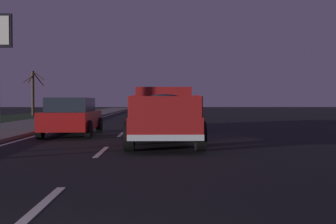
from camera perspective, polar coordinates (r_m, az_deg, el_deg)
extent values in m
plane|color=black|center=(29.62, -4.42, -1.21)|extent=(144.00, 144.00, 0.00)
cube|color=slate|center=(30.46, -15.20, -1.08)|extent=(108.00, 4.00, 0.12)
cube|color=silver|center=(5.79, -17.42, -12.46)|extent=(2.40, 0.14, 0.01)
cube|color=silver|center=(11.49, -9.24, -5.47)|extent=(2.40, 0.14, 0.01)
cube|color=silver|center=(17.34, -6.57, -3.12)|extent=(2.40, 0.14, 0.01)
cube|color=silver|center=(23.29, -5.25, -1.94)|extent=(2.40, 0.14, 0.01)
cube|color=silver|center=(29.84, -4.40, -1.19)|extent=(2.40, 0.14, 0.01)
cube|color=silver|center=(35.24, -3.94, -0.78)|extent=(2.40, 0.14, 0.01)
cube|color=silver|center=(41.88, -3.54, -0.42)|extent=(2.40, 0.14, 0.01)
cube|color=silver|center=(47.78, -3.28, -0.18)|extent=(2.40, 0.14, 0.01)
cube|color=silver|center=(53.61, -3.07, 0.00)|extent=(2.40, 0.14, 0.01)
cube|color=silver|center=(60.34, -2.89, 0.16)|extent=(2.40, 0.14, 0.01)
cube|color=silver|center=(66.07, -2.76, 0.28)|extent=(2.40, 0.14, 0.01)
cube|color=silver|center=(72.57, -2.64, 0.39)|extent=(2.40, 0.14, 0.01)
cube|color=silver|center=(78.08, -2.55, 0.46)|extent=(2.40, 0.14, 0.01)
cube|color=silver|center=(29.99, -10.93, -1.20)|extent=(108.00, 0.14, 0.01)
cube|color=maroon|center=(13.25, -0.58, -1.64)|extent=(5.41, 2.02, 0.60)
cube|color=maroon|center=(14.41, -0.67, 1.60)|extent=(2.17, 1.85, 0.90)
cube|color=#1E2833|center=(13.36, -0.59, 1.82)|extent=(0.04, 1.44, 0.50)
cube|color=maroon|center=(12.17, -4.92, 0.81)|extent=(3.02, 0.09, 0.56)
cube|color=maroon|center=(12.20, 3.92, 0.82)|extent=(3.02, 0.09, 0.56)
cube|color=maroon|center=(10.57, -0.33, 0.72)|extent=(0.09, 1.88, 0.56)
cube|color=silver|center=(10.61, -0.33, -3.61)|extent=(0.13, 2.00, 0.16)
cube|color=red|center=(10.59, -4.66, 1.79)|extent=(0.06, 0.14, 0.20)
cube|color=red|center=(10.62, 3.99, 1.79)|extent=(0.06, 0.14, 0.20)
ellipsoid|color=#232833|center=(12.15, -0.49, 1.00)|extent=(2.60, 1.53, 0.64)
sphere|color=silver|center=(12.65, -2.17, 0.39)|extent=(0.40, 0.40, 0.40)
sphere|color=beige|center=(11.56, 1.05, 0.19)|extent=(0.34, 0.34, 0.34)
cylinder|color=black|center=(15.06, -4.51, -2.22)|extent=(0.84, 0.28, 0.84)
cylinder|color=black|center=(15.09, 3.10, -2.21)|extent=(0.84, 0.28, 0.84)
cylinder|color=black|center=(11.51, -5.42, -3.37)|extent=(0.84, 0.28, 0.84)
cylinder|color=black|center=(11.55, 4.55, -3.35)|extent=(0.84, 0.28, 0.84)
cube|color=#B2B5BA|center=(21.44, -0.80, -0.55)|extent=(4.43, 1.88, 0.70)
cube|color=#1E2833|center=(21.17, -0.78, 1.13)|extent=(2.49, 1.63, 0.56)
cylinder|color=black|center=(22.94, -3.16, -1.15)|extent=(0.68, 0.22, 0.68)
cylinder|color=black|center=(22.99, 1.33, -1.14)|extent=(0.68, 0.22, 0.68)
cylinder|color=black|center=(19.95, -3.26, -1.54)|extent=(0.68, 0.22, 0.68)
cylinder|color=black|center=(20.00, 1.90, -1.53)|extent=(0.68, 0.22, 0.68)
cube|color=red|center=(19.29, -0.62, -0.63)|extent=(0.11, 1.51, 0.10)
cube|color=maroon|center=(17.23, -13.21, -1.09)|extent=(4.41, 1.83, 0.70)
cube|color=#1E2833|center=(16.97, -13.38, 1.00)|extent=(2.48, 1.60, 0.56)
cylinder|color=black|center=(18.90, -14.99, -1.76)|extent=(0.68, 0.22, 0.68)
cylinder|color=black|center=(18.57, -9.57, -1.78)|extent=(0.68, 0.22, 0.68)
cylinder|color=black|center=(16.00, -17.42, -2.35)|extent=(0.68, 0.22, 0.68)
cylinder|color=black|center=(15.62, -11.04, -2.41)|extent=(0.68, 0.22, 0.68)
cube|color=red|center=(15.13, -14.81, -1.26)|extent=(0.09, 1.51, 0.10)
cylinder|color=#423323|center=(42.75, -18.33, 2.51)|extent=(0.28, 0.28, 4.43)
cylinder|color=#423323|center=(42.53, -18.65, 4.42)|extent=(0.73, 0.38, 0.90)
cylinder|color=#423323|center=(42.86, -17.65, 4.41)|extent=(0.48, 1.05, 1.49)
cylinder|color=#423323|center=(42.91, -18.95, 4.41)|extent=(0.14, 0.98, 0.77)
cylinder|color=#423323|center=(42.58, -17.64, 4.85)|extent=(0.22, 1.21, 0.99)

